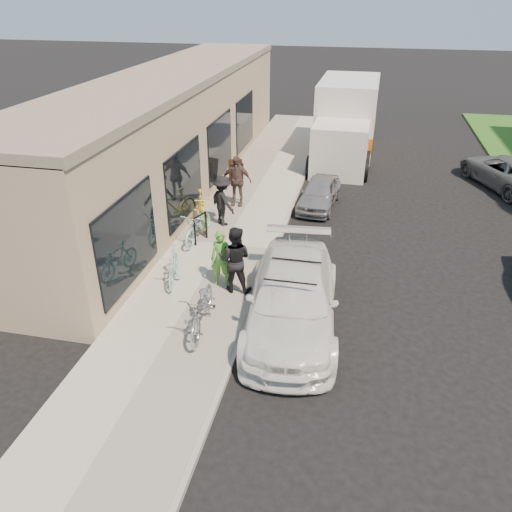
{
  "coord_description": "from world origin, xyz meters",
  "views": [
    {
      "loc": [
        1.74,
        -9.71,
        6.92
      ],
      "look_at": [
        -0.55,
        0.85,
        1.05
      ],
      "focal_mm": 35.0,
      "sensor_mm": 36.0,
      "label": 1
    }
  ],
  "objects_px": {
    "moving_truck": "(346,124)",
    "tandem_bike": "(202,308)",
    "bystander_b": "(237,181)",
    "far_car_gray": "(508,172)",
    "man_standing": "(235,260)",
    "cruiser_bike_b": "(198,225)",
    "bike_rack": "(200,225)",
    "bystander_a": "(223,201)",
    "woman_rider": "(221,258)",
    "sedan_silver": "(319,193)",
    "cruiser_bike_c": "(202,209)",
    "cruiser_bike_a": "(173,266)",
    "sedan_white": "(293,298)",
    "sandwich_board": "(236,172)"
  },
  "relations": [
    {
      "from": "sandwich_board",
      "to": "tandem_bike",
      "type": "relative_size",
      "value": 0.43
    },
    {
      "from": "far_car_gray",
      "to": "man_standing",
      "type": "xyz_separation_m",
      "value": [
        -8.37,
        -9.75,
        0.41
      ]
    },
    {
      "from": "sedan_silver",
      "to": "tandem_bike",
      "type": "relative_size",
      "value": 1.47
    },
    {
      "from": "sedan_white",
      "to": "bike_rack",
      "type": "bearing_deg",
      "value": 129.05
    },
    {
      "from": "sandwich_board",
      "to": "far_car_gray",
      "type": "xyz_separation_m",
      "value": [
        10.24,
        2.26,
        0.01
      ]
    },
    {
      "from": "far_car_gray",
      "to": "woman_rider",
      "type": "distance_m",
      "value": 12.97
    },
    {
      "from": "sandwich_board",
      "to": "bystander_a",
      "type": "distance_m",
      "value": 3.8
    },
    {
      "from": "moving_truck",
      "to": "man_standing",
      "type": "relative_size",
      "value": 3.91
    },
    {
      "from": "sedan_silver",
      "to": "far_car_gray",
      "type": "distance_m",
      "value": 7.76
    },
    {
      "from": "cruiser_bike_a",
      "to": "moving_truck",
      "type": "bearing_deg",
      "value": 60.81
    },
    {
      "from": "woman_rider",
      "to": "man_standing",
      "type": "bearing_deg",
      "value": -36.86
    },
    {
      "from": "cruiser_bike_c",
      "to": "far_car_gray",
      "type": "bearing_deg",
      "value": 5.52
    },
    {
      "from": "bystander_b",
      "to": "cruiser_bike_c",
      "type": "bearing_deg",
      "value": -110.96
    },
    {
      "from": "tandem_bike",
      "to": "cruiser_bike_a",
      "type": "xyz_separation_m",
      "value": [
        -1.35,
        1.79,
        -0.08
      ]
    },
    {
      "from": "sandwich_board",
      "to": "sedan_white",
      "type": "height_order",
      "value": "sedan_white"
    },
    {
      "from": "bystander_a",
      "to": "bike_rack",
      "type": "bearing_deg",
      "value": 116.38
    },
    {
      "from": "sandwich_board",
      "to": "far_car_gray",
      "type": "relative_size",
      "value": 0.2
    },
    {
      "from": "cruiser_bike_a",
      "to": "bystander_b",
      "type": "height_order",
      "value": "bystander_b"
    },
    {
      "from": "bike_rack",
      "to": "cruiser_bike_b",
      "type": "xyz_separation_m",
      "value": [
        -0.09,
        0.08,
        -0.05
      ]
    },
    {
      "from": "bystander_a",
      "to": "moving_truck",
      "type": "bearing_deg",
      "value": -71.2
    },
    {
      "from": "bike_rack",
      "to": "sedan_silver",
      "type": "xyz_separation_m",
      "value": [
        3.14,
        3.81,
        -0.17
      ]
    },
    {
      "from": "man_standing",
      "to": "bystander_b",
      "type": "xyz_separation_m",
      "value": [
        -1.33,
        5.41,
        0.02
      ]
    },
    {
      "from": "sedan_silver",
      "to": "cruiser_bike_c",
      "type": "bearing_deg",
      "value": -136.36
    },
    {
      "from": "cruiser_bike_c",
      "to": "bystander_b",
      "type": "bearing_deg",
      "value": 45.75
    },
    {
      "from": "bike_rack",
      "to": "cruiser_bike_a",
      "type": "height_order",
      "value": "cruiser_bike_a"
    },
    {
      "from": "far_car_gray",
      "to": "bike_rack",
      "type": "bearing_deg",
      "value": 13.48
    },
    {
      "from": "far_car_gray",
      "to": "cruiser_bike_c",
      "type": "height_order",
      "value": "cruiser_bike_c"
    },
    {
      "from": "cruiser_bike_b",
      "to": "bystander_b",
      "type": "distance_m",
      "value": 3.0
    },
    {
      "from": "man_standing",
      "to": "sedan_white",
      "type": "bearing_deg",
      "value": 147.65
    },
    {
      "from": "sedan_silver",
      "to": "woman_rider",
      "type": "height_order",
      "value": "woman_rider"
    },
    {
      "from": "far_car_gray",
      "to": "woman_rider",
      "type": "relative_size",
      "value": 2.97
    },
    {
      "from": "sedan_silver",
      "to": "woman_rider",
      "type": "xyz_separation_m",
      "value": [
        -1.87,
        -6.0,
        0.37
      ]
    },
    {
      "from": "woman_rider",
      "to": "cruiser_bike_a",
      "type": "xyz_separation_m",
      "value": [
        -1.25,
        -0.14,
        -0.28
      ]
    },
    {
      "from": "man_standing",
      "to": "bystander_a",
      "type": "relative_size",
      "value": 1.07
    },
    {
      "from": "tandem_bike",
      "to": "cruiser_bike_b",
      "type": "distance_m",
      "value": 4.45
    },
    {
      "from": "man_standing",
      "to": "cruiser_bike_a",
      "type": "distance_m",
      "value": 1.71
    },
    {
      "from": "sedan_silver",
      "to": "moving_truck",
      "type": "xyz_separation_m",
      "value": [
        0.48,
        6.26,
        0.95
      ]
    },
    {
      "from": "sedan_silver",
      "to": "bystander_a",
      "type": "bearing_deg",
      "value": -133.49
    },
    {
      "from": "cruiser_bike_b",
      "to": "bystander_b",
      "type": "xyz_separation_m",
      "value": [
        0.44,
        2.94,
        0.4
      ]
    },
    {
      "from": "tandem_bike",
      "to": "bystander_b",
      "type": "relative_size",
      "value": 1.16
    },
    {
      "from": "bike_rack",
      "to": "man_standing",
      "type": "distance_m",
      "value": 2.94
    },
    {
      "from": "cruiser_bike_b",
      "to": "bystander_b",
      "type": "bearing_deg",
      "value": 85.54
    },
    {
      "from": "bike_rack",
      "to": "bystander_a",
      "type": "distance_m",
      "value": 1.41
    },
    {
      "from": "bike_rack",
      "to": "tandem_bike",
      "type": "bearing_deg",
      "value": -71.61
    },
    {
      "from": "woman_rider",
      "to": "sandwich_board",
      "type": "bearing_deg",
      "value": 91.26
    },
    {
      "from": "bike_rack",
      "to": "far_car_gray",
      "type": "height_order",
      "value": "far_car_gray"
    },
    {
      "from": "far_car_gray",
      "to": "bystander_a",
      "type": "height_order",
      "value": "bystander_a"
    },
    {
      "from": "tandem_bike",
      "to": "sedan_white",
      "type": "bearing_deg",
      "value": 16.59
    },
    {
      "from": "moving_truck",
      "to": "tandem_bike",
      "type": "relative_size",
      "value": 3.31
    },
    {
      "from": "cruiser_bike_b",
      "to": "sandwich_board",
      "type": "bearing_deg",
      "value": 95.26
    }
  ]
}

